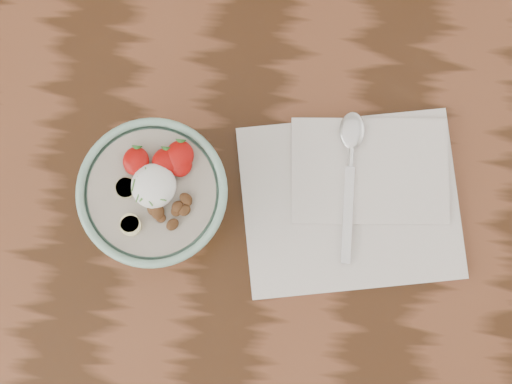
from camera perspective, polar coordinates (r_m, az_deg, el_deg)
The scene contains 4 objects.
table at distance 105.21cm, azimuth -1.52°, elevation -1.88°, with size 160.00×90.00×75.00cm.
breakfast_bowl at distance 90.65cm, azimuth -7.99°, elevation -0.25°, with size 18.45×18.45×12.51cm.
napkin at distance 96.29cm, azimuth 7.87°, elevation -0.32°, with size 32.43×28.04×1.76cm.
spoon at distance 95.67cm, azimuth 7.62°, elevation 3.24°, with size 3.53×20.32×1.06cm.
Camera 1 is at (3.67, -9.88, 170.39)cm, focal length 50.00 mm.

